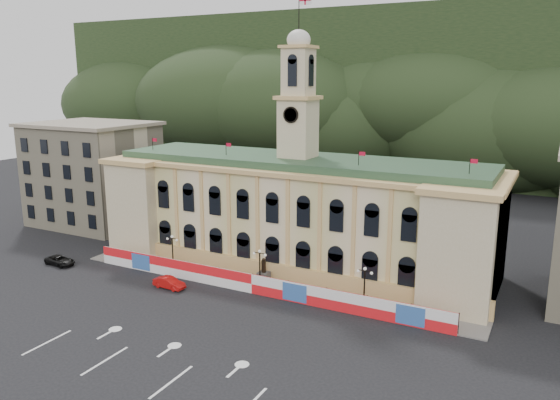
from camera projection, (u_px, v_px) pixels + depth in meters
The scene contains 13 objects.
ground at pixel (178, 343), 55.64m from camera, with size 260.00×260.00×0.00m, color black.
lane_markings at pixel (144, 366), 51.32m from camera, with size 26.00×10.00×0.02m, color white, non-canonical shape.
hill_ridge at pixel (440, 102), 156.77m from camera, with size 230.00×80.00×64.00m.
city_hall at pixel (296, 211), 77.79m from camera, with size 56.20×17.60×37.10m.
side_building_left at pixel (93, 173), 99.75m from camera, with size 21.00×17.00×18.60m.
hoarding_fence at pixel (253, 284), 68.36m from camera, with size 50.00×0.44×2.50m.
pavement at pixel (263, 285), 70.96m from camera, with size 56.00×5.50×0.16m, color slate.
statue at pixel (264, 277), 70.94m from camera, with size 1.40×1.40×3.72m.
lamp_left at pixel (173, 250), 75.98m from camera, with size 1.96×0.44×5.15m.
lamp_center at pixel (260, 265), 69.66m from camera, with size 1.96×0.44×5.15m.
lamp_right at pixel (364, 284), 63.33m from camera, with size 1.96×0.44×5.15m.
red_sedan at pixel (169, 283), 70.08m from camera, with size 4.46×1.72×1.45m, color #B30E0C.
black_suv at pixel (60, 260), 78.76m from camera, with size 4.98×2.59×1.34m, color black.
Camera 1 is at (32.92, -40.38, 26.58)m, focal length 35.00 mm.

